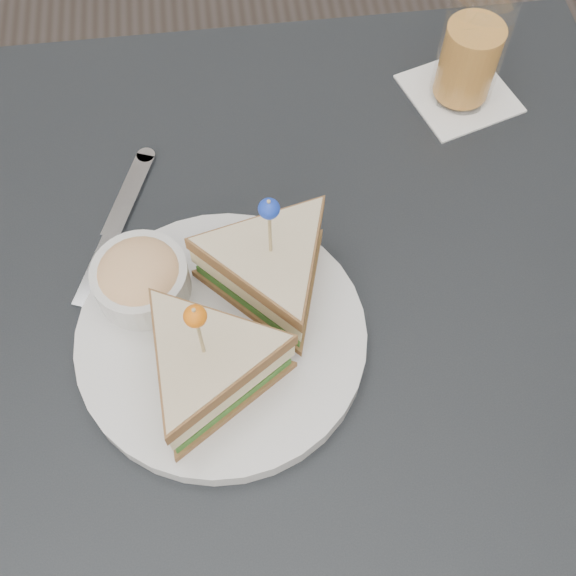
# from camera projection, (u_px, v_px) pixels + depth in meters

# --- Properties ---
(ground_plane) EXTENTS (3.50, 3.50, 0.00)m
(ground_plane) POSITION_uv_depth(u_px,v_px,m) (283.00, 506.00, 1.32)
(ground_plane) COLOR #3F3833
(table) EXTENTS (0.80, 0.80, 0.75)m
(table) POSITION_uv_depth(u_px,v_px,m) (279.00, 358.00, 0.73)
(table) COLOR black
(table) RESTS_ON ground
(plate_meal) EXTENTS (0.29, 0.29, 0.15)m
(plate_meal) POSITION_uv_depth(u_px,v_px,m) (226.00, 318.00, 0.62)
(plate_meal) COLOR silver
(plate_meal) RESTS_ON table
(cutlery_knife) EXTENTS (0.09, 0.19, 0.01)m
(cutlery_knife) POSITION_uv_depth(u_px,v_px,m) (113.00, 230.00, 0.71)
(cutlery_knife) COLOR white
(cutlery_knife) RESTS_ON table
(drink_set) EXTENTS (0.14, 0.14, 0.14)m
(drink_set) POSITION_uv_depth(u_px,v_px,m) (471.00, 52.00, 0.75)
(drink_set) COLOR white
(drink_set) RESTS_ON table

